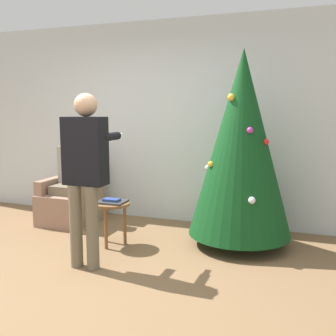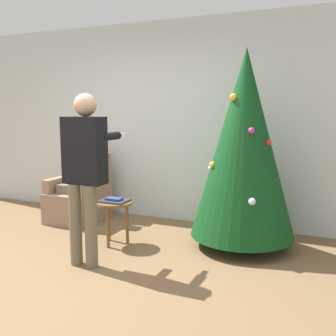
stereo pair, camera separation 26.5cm
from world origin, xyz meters
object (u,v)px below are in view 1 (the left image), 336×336
object	(u,v)px
christmas_tree	(241,144)
side_stool	(112,209)
armchair	(72,199)
person_seated	(70,173)
person_standing	(85,165)

from	to	relation	value
christmas_tree	side_stool	distance (m)	1.62
christmas_tree	armchair	xyz separation A→B (m)	(-2.31, 0.15, -0.84)
person_seated	person_standing	distance (m)	1.65
christmas_tree	side_stool	size ratio (longest dim) A/B	4.42
christmas_tree	person_standing	bearing A→B (deg)	-138.99
armchair	side_stool	size ratio (longest dim) A/B	1.88
side_stool	christmas_tree	bearing A→B (deg)	20.48
side_stool	armchair	bearing A→B (deg)	145.77
armchair	person_seated	xyz separation A→B (m)	(0.00, -0.03, 0.36)
person_seated	armchair	bearing A→B (deg)	90.00
armchair	person_standing	bearing A→B (deg)	-51.13
armchair	person_seated	bearing A→B (deg)	-90.00
armchair	person_seated	size ratio (longest dim) A/B	0.75
person_standing	person_seated	bearing A→B (deg)	129.48
person_seated	side_stool	size ratio (longest dim) A/B	2.50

